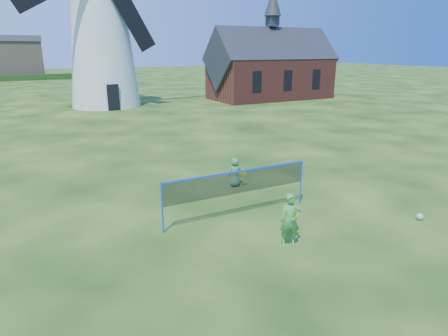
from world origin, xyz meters
name	(u,v)px	position (x,y,z in m)	size (l,w,h in m)	color
ground	(226,218)	(0.00, 0.00, 0.00)	(220.00, 220.00, 0.00)	black
windmill	(101,33)	(1.88, 27.60, 6.51)	(14.11, 6.19, 19.00)	white
chapel	(271,69)	(18.93, 25.60, 3.14)	(13.21, 6.41, 11.17)	maroon
badminton_net	(238,183)	(0.38, -0.10, 1.14)	(5.05, 0.05, 1.55)	blue
player_girl	(290,220)	(0.70, -2.41, 0.75)	(0.74, 0.54, 1.49)	#47983D
player_boy	(235,172)	(1.73, 2.50, 0.57)	(0.66, 0.45, 1.13)	#40864B
play_ball	(420,217)	(5.35, -2.98, 0.11)	(0.22, 0.22, 0.22)	green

